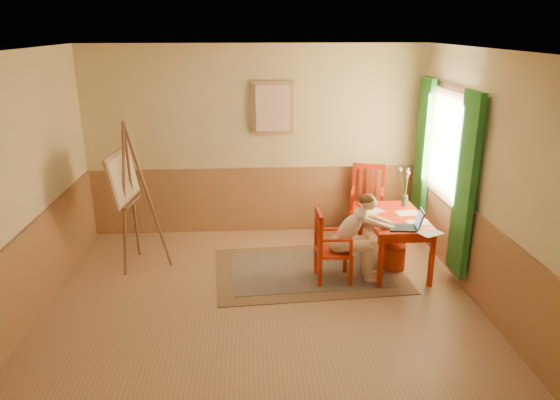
{
  "coord_description": "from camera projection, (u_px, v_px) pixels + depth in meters",
  "views": [
    {
      "loc": [
        -0.12,
        -5.35,
        3.03
      ],
      "look_at": [
        0.25,
        0.55,
        1.05
      ],
      "focal_mm": 33.49,
      "sensor_mm": 36.0,
      "label": 1
    }
  ],
  "objects": [
    {
      "name": "room",
      "position": [
        260.0,
        186.0,
        5.59
      ],
      "size": [
        5.04,
        4.54,
        2.84
      ],
      "color": "tan",
      "rests_on": "ground"
    },
    {
      "name": "wainscot",
      "position": [
        259.0,
        235.0,
        6.63
      ],
      "size": [
        5.0,
        4.5,
        1.0
      ],
      "color": "#A87044",
      "rests_on": "room"
    },
    {
      "name": "window",
      "position": [
        443.0,
        162.0,
        6.79
      ],
      "size": [
        0.12,
        2.01,
        2.2
      ],
      "color": "white",
      "rests_on": "room"
    },
    {
      "name": "wall_portrait",
      "position": [
        273.0,
        108.0,
        7.53
      ],
      "size": [
        0.6,
        0.05,
        0.76
      ],
      "color": "#AA7F59",
      "rests_on": "room"
    },
    {
      "name": "rug",
      "position": [
        309.0,
        270.0,
        6.79
      ],
      "size": [
        2.5,
        1.76,
        0.02
      ],
      "color": "#8C7251",
      "rests_on": "room"
    },
    {
      "name": "table",
      "position": [
        395.0,
        223.0,
        6.69
      ],
      "size": [
        0.73,
        1.21,
        0.72
      ],
      "color": "red",
      "rests_on": "room"
    },
    {
      "name": "chair_left",
      "position": [
        330.0,
        246.0,
        6.4
      ],
      "size": [
        0.43,
        0.41,
        0.92
      ],
      "color": "red",
      "rests_on": "room"
    },
    {
      "name": "chair_back",
      "position": [
        367.0,
        202.0,
        7.72
      ],
      "size": [
        0.59,
        0.6,
        1.09
      ],
      "color": "red",
      "rests_on": "room"
    },
    {
      "name": "figure",
      "position": [
        355.0,
        234.0,
        6.36
      ],
      "size": [
        0.83,
        0.36,
        1.13
      ],
      "color": "beige",
      "rests_on": "room"
    },
    {
      "name": "laptop",
      "position": [
        408.0,
        225.0,
        6.23
      ],
      "size": [
        0.41,
        0.27,
        0.24
      ],
      "color": "#1E2338",
      "rests_on": "table"
    },
    {
      "name": "papers",
      "position": [
        407.0,
        220.0,
        6.53
      ],
      "size": [
        0.83,
        1.09,
        0.0
      ],
      "color": "white",
      "rests_on": "table"
    },
    {
      "name": "vase",
      "position": [
        405.0,
        188.0,
        7.0
      ],
      "size": [
        0.18,
        0.26,
        0.52
      ],
      "color": "#3F724C",
      "rests_on": "table"
    },
    {
      "name": "wastebasket",
      "position": [
        393.0,
        257.0,
        6.8
      ],
      "size": [
        0.37,
        0.37,
        0.32
      ],
      "primitive_type": "cylinder",
      "rotation": [
        0.0,
        0.0,
        0.27
      ],
      "color": "#B73115",
      "rests_on": "room"
    },
    {
      "name": "easel",
      "position": [
        126.0,
        182.0,
        6.61
      ],
      "size": [
        0.68,
        0.86,
        1.93
      ],
      "color": "brown",
      "rests_on": "room"
    }
  ]
}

